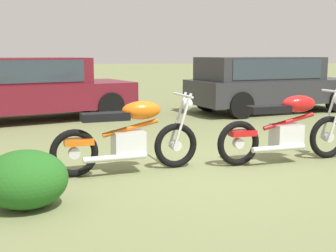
{
  "coord_description": "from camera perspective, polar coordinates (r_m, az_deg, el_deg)",
  "views": [
    {
      "loc": [
        -1.46,
        -5.79,
        1.54
      ],
      "look_at": [
        -0.54,
        0.5,
        0.51
      ],
      "focal_mm": 48.36,
      "sensor_mm": 36.0,
      "label": 1
    }
  ],
  "objects": [
    {
      "name": "shrub_low",
      "position": [
        4.74,
        -17.53,
        -6.43
      ],
      "size": [
        0.84,
        0.78,
        0.59
      ],
      "color": "#23621E",
      "rests_on": "ground"
    },
    {
      "name": "ground_plane",
      "position": [
        6.17,
        5.65,
        -5.28
      ],
      "size": [
        120.0,
        120.0,
        0.0
      ],
      "primitive_type": "plane",
      "color": "olive"
    },
    {
      "name": "motorcycle_red",
      "position": [
        6.62,
        14.78,
        -0.29
      ],
      "size": [
        2.08,
        0.76,
        1.02
      ],
      "rotation": [
        0.0,
        0.0,
        0.17
      ],
      "color": "black",
      "rests_on": "ground"
    },
    {
      "name": "car_burgundy",
      "position": [
        10.81,
        -17.64,
        5.05
      ],
      "size": [
        4.81,
        3.36,
        1.43
      ],
      "rotation": [
        0.0,
        0.0,
        0.38
      ],
      "color": "maroon",
      "rests_on": "ground"
    },
    {
      "name": "car_charcoal",
      "position": [
        12.13,
        12.22,
        5.67
      ],
      "size": [
        4.68,
        2.84,
        1.43
      ],
      "rotation": [
        0.0,
        0.0,
        0.27
      ],
      "color": "#2D2D33",
      "rests_on": "ground"
    },
    {
      "name": "motorcycle_orange",
      "position": [
        5.86,
        -4.96,
        -1.28
      ],
      "size": [
        1.94,
        0.8,
        1.02
      ],
      "rotation": [
        0.0,
        0.0,
        0.21
      ],
      "color": "black",
      "rests_on": "ground"
    }
  ]
}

